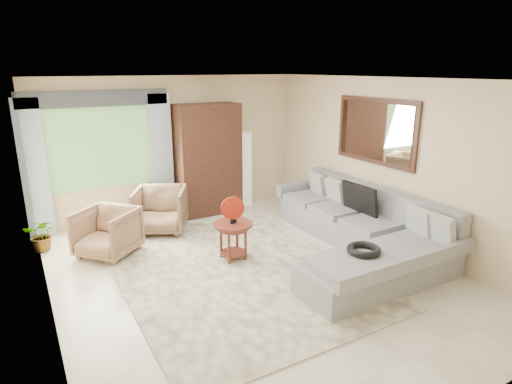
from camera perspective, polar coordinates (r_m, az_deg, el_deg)
ground at (r=6.02m, az=-0.42°, el=-10.81°), size 6.00×6.00×0.00m
area_rug at (r=6.05m, az=-2.87°, el=-10.57°), size 3.01×4.00×0.02m
sectional_sofa at (r=6.75m, az=13.70°, el=-5.53°), size 2.30×3.46×0.90m
tv_screen at (r=7.02m, az=13.63°, el=-0.90°), size 0.14×0.74×0.48m
garden_hose at (r=5.56m, az=14.18°, el=-7.48°), size 0.43×0.43×0.09m
coffee_table at (r=6.31m, az=-3.06°, el=-6.48°), size 0.57×0.57×0.57m
red_disc at (r=6.13m, az=-3.14°, el=-2.15°), size 0.33×0.13×0.34m
armchair_left at (r=6.80m, az=-19.24°, el=-5.11°), size 1.11×1.11×0.73m
armchair_right at (r=7.51m, az=-12.63°, el=-2.36°), size 1.13×1.14×0.78m
potted_plant at (r=7.39m, az=-26.59°, el=-5.10°), size 0.60×0.56×0.52m
armoire at (r=8.22m, az=-6.42°, el=4.32°), size 1.20×0.55×2.10m
floor_lamp at (r=8.67m, az=-1.67°, el=3.03°), size 0.24×0.24×1.50m
window at (r=7.86m, az=-20.11°, el=5.49°), size 1.80×0.04×1.40m
curtain_left at (r=7.72m, az=-27.47°, el=2.55°), size 0.40×0.08×2.30m
curtain_right at (r=8.06m, az=-12.47°, el=4.53°), size 0.40×0.08×2.30m
valance at (r=7.69m, az=-20.64°, el=11.63°), size 2.40×0.12×0.26m
wall_mirror at (r=7.21m, az=15.60°, el=7.81°), size 0.05×1.70×1.05m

